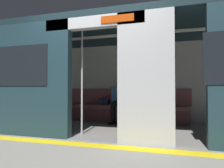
{
  "coord_description": "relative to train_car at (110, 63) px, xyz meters",
  "views": [
    {
      "loc": [
        -1.34,
        3.35,
        0.87
      ],
      "look_at": [
        0.02,
        -1.17,
        1.0
      ],
      "focal_mm": 33.51,
      "sensor_mm": 36.0,
      "label": 1
    }
  ],
  "objects": [
    {
      "name": "person_seated",
      "position": [
        -0.01,
        -0.9,
        -0.81
      ],
      "size": [
        0.55,
        0.7,
        1.17
      ],
      "color": "#4C8CC6",
      "rests_on": "ground_plane"
    },
    {
      "name": "ground_plane",
      "position": [
        -0.06,
        1.12,
        -1.47
      ],
      "size": [
        60.0,
        60.0,
        0.0
      ],
      "primitive_type": "plane",
      "color": "gray"
    },
    {
      "name": "platform_edge_strip",
      "position": [
        -0.06,
        1.42,
        -1.47
      ],
      "size": [
        8.0,
        0.24,
        0.01
      ],
      "primitive_type": "cube",
      "color": "yellow",
      "rests_on": "ground_plane"
    },
    {
      "name": "bench_seat",
      "position": [
        -0.06,
        -0.96,
        -1.13
      ],
      "size": [
        3.37,
        0.44,
        0.45
      ],
      "color": "#935156",
      "rests_on": "ground_plane"
    },
    {
      "name": "handbag",
      "position": [
        0.48,
        -1.04,
        -0.94
      ],
      "size": [
        0.26,
        0.15,
        0.17
      ],
      "color": "#262D4C",
      "rests_on": "bench_seat"
    },
    {
      "name": "book",
      "position": [
        -0.4,
        -1.03,
        -1.01
      ],
      "size": [
        0.19,
        0.25,
        0.03
      ],
      "primitive_type": "cube",
      "rotation": [
        0.0,
        0.0,
        -0.2
      ],
      "color": "#33723F",
      "rests_on": "bench_seat"
    },
    {
      "name": "train_car",
      "position": [
        0.0,
        0.0,
        0.0
      ],
      "size": [
        6.4,
        2.59,
        2.25
      ],
      "color": "silver",
      "rests_on": "ground_plane"
    },
    {
      "name": "grab_pole_door",
      "position": [
        0.33,
        0.74,
        -0.42
      ],
      "size": [
        0.04,
        0.04,
        2.11
      ],
      "primitive_type": "cylinder",
      "color": "silver",
      "rests_on": "ground_plane"
    }
  ]
}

